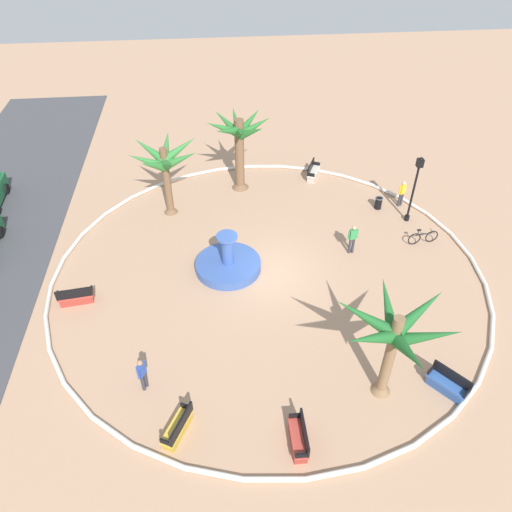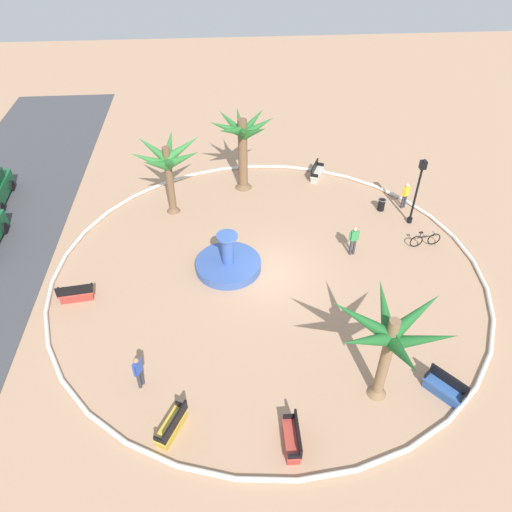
{
  "view_description": "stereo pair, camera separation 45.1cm",
  "coord_description": "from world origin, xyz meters",
  "px_view_note": "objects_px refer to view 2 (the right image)",
  "views": [
    {
      "loc": [
        -18.04,
        2.42,
        16.18
      ],
      "look_at": [
        0.15,
        0.58,
        1.0
      ],
      "focal_mm": 34.35,
      "sensor_mm": 36.0,
      "label": 1
    },
    {
      "loc": [
        -18.08,
        1.97,
        16.18
      ],
      "look_at": [
        0.15,
        0.58,
        1.0
      ],
      "focal_mm": 34.35,
      "sensor_mm": 36.0,
      "label": 2
    }
  ],
  "objects_px": {
    "bicycle_red_frame": "(425,240)",
    "trash_bin": "(381,204)",
    "palm_tree_by_curb": "(242,137)",
    "bench_east": "(444,389)",
    "bench_west": "(172,426)",
    "bench_north": "(76,294)",
    "person_pedestrian_stroll": "(354,239)",
    "bench_southwest": "(292,440)",
    "lamppost": "(418,186)",
    "bench_southeast": "(317,173)",
    "palm_tree_near_fountain": "(167,161)",
    "person_cyclist_photo": "(138,371)",
    "palm_tree_mid_plaza": "(391,337)",
    "fountain": "(228,264)",
    "person_cyclist_helmet": "(405,194)"
  },
  "relations": [
    {
      "from": "bench_west",
      "to": "palm_tree_near_fountain",
      "type": "bearing_deg",
      "value": 2.99
    },
    {
      "from": "bench_west",
      "to": "bench_southwest",
      "type": "bearing_deg",
      "value": -101.17
    },
    {
      "from": "bench_west",
      "to": "person_pedestrian_stroll",
      "type": "relative_size",
      "value": 0.97
    },
    {
      "from": "bench_southeast",
      "to": "trash_bin",
      "type": "distance_m",
      "value": 4.95
    },
    {
      "from": "bicycle_red_frame",
      "to": "trash_bin",
      "type": "bearing_deg",
      "value": 21.78
    },
    {
      "from": "bench_north",
      "to": "bicycle_red_frame",
      "type": "bearing_deg",
      "value": -81.09
    },
    {
      "from": "bench_north",
      "to": "lamppost",
      "type": "xyz_separation_m",
      "value": [
        4.88,
        -17.41,
        2.01
      ]
    },
    {
      "from": "palm_tree_near_fountain",
      "to": "lamppost",
      "type": "xyz_separation_m",
      "value": [
        -2.12,
        -13.34,
        -0.88
      ]
    },
    {
      "from": "trash_bin",
      "to": "person_pedestrian_stroll",
      "type": "height_order",
      "value": "person_pedestrian_stroll"
    },
    {
      "from": "bench_east",
      "to": "bench_southeast",
      "type": "xyz_separation_m",
      "value": [
        16.38,
        2.09,
        0.0
      ]
    },
    {
      "from": "palm_tree_mid_plaza",
      "to": "palm_tree_near_fountain",
      "type": "bearing_deg",
      "value": 33.03
    },
    {
      "from": "palm_tree_mid_plaza",
      "to": "bench_north",
      "type": "xyz_separation_m",
      "value": [
        6.06,
        12.57,
        -2.89
      ]
    },
    {
      "from": "person_cyclist_photo",
      "to": "bench_north",
      "type": "bearing_deg",
      "value": 34.62
    },
    {
      "from": "bench_southeast",
      "to": "person_cyclist_helmet",
      "type": "xyz_separation_m",
      "value": [
        -3.69,
        -4.49,
        0.56
      ]
    },
    {
      "from": "palm_tree_near_fountain",
      "to": "bench_west",
      "type": "relative_size",
      "value": 2.62
    },
    {
      "from": "palm_tree_by_curb",
      "to": "bench_west",
      "type": "bearing_deg",
      "value": 168.14
    },
    {
      "from": "person_cyclist_photo",
      "to": "person_pedestrian_stroll",
      "type": "xyz_separation_m",
      "value": [
        7.38,
        -10.04,
        0.04
      ]
    },
    {
      "from": "lamppost",
      "to": "person_pedestrian_stroll",
      "type": "xyz_separation_m",
      "value": [
        -2.54,
        3.89,
        -1.4
      ]
    },
    {
      "from": "bench_north",
      "to": "person_cyclist_photo",
      "type": "bearing_deg",
      "value": -145.38
    },
    {
      "from": "bench_southwest",
      "to": "person_cyclist_helmet",
      "type": "height_order",
      "value": "person_cyclist_helmet"
    },
    {
      "from": "bench_east",
      "to": "trash_bin",
      "type": "distance_m",
      "value": 12.59
    },
    {
      "from": "bench_north",
      "to": "trash_bin",
      "type": "bearing_deg",
      "value": -68.94
    },
    {
      "from": "bench_west",
      "to": "bench_southeast",
      "type": "relative_size",
      "value": 0.99
    },
    {
      "from": "bench_east",
      "to": "person_cyclist_helmet",
      "type": "relative_size",
      "value": 0.96
    },
    {
      "from": "lamppost",
      "to": "person_pedestrian_stroll",
      "type": "height_order",
      "value": "lamppost"
    },
    {
      "from": "palm_tree_mid_plaza",
      "to": "person_cyclist_helmet",
      "type": "bearing_deg",
      "value": -21.61
    },
    {
      "from": "trash_bin",
      "to": "person_pedestrian_stroll",
      "type": "relative_size",
      "value": 0.43
    },
    {
      "from": "person_cyclist_photo",
      "to": "fountain",
      "type": "bearing_deg",
      "value": -28.32
    },
    {
      "from": "bench_west",
      "to": "lamppost",
      "type": "distance_m",
      "value": 17.53
    },
    {
      "from": "bench_east",
      "to": "trash_bin",
      "type": "height_order",
      "value": "bench_east"
    },
    {
      "from": "palm_tree_near_fountain",
      "to": "person_cyclist_photo",
      "type": "height_order",
      "value": "palm_tree_near_fountain"
    },
    {
      "from": "lamppost",
      "to": "palm_tree_mid_plaza",
      "type": "bearing_deg",
      "value": 156.11
    },
    {
      "from": "bench_southwest",
      "to": "person_pedestrian_stroll",
      "type": "relative_size",
      "value": 0.94
    },
    {
      "from": "bench_southeast",
      "to": "person_pedestrian_stroll",
      "type": "height_order",
      "value": "person_pedestrian_stroll"
    },
    {
      "from": "bench_west",
      "to": "bench_southeast",
      "type": "height_order",
      "value": "same"
    },
    {
      "from": "palm_tree_by_curb",
      "to": "palm_tree_mid_plaza",
      "type": "bearing_deg",
      "value": -164.36
    },
    {
      "from": "bench_east",
      "to": "bench_southeast",
      "type": "distance_m",
      "value": 16.52
    },
    {
      "from": "lamppost",
      "to": "bench_southeast",
      "type": "bearing_deg",
      "value": 40.5
    },
    {
      "from": "bench_north",
      "to": "person_pedestrian_stroll",
      "type": "bearing_deg",
      "value": -80.17
    },
    {
      "from": "bench_west",
      "to": "lamppost",
      "type": "xyz_separation_m",
      "value": [
        12.02,
        -12.6,
        2.01
      ]
    },
    {
      "from": "bench_east",
      "to": "trash_bin",
      "type": "relative_size",
      "value": 2.14
    },
    {
      "from": "fountain",
      "to": "bench_southwest",
      "type": "distance_m",
      "value": 9.85
    },
    {
      "from": "bench_east",
      "to": "bench_southwest",
      "type": "bearing_deg",
      "value": 105.12
    },
    {
      "from": "palm_tree_near_fountain",
      "to": "palm_tree_by_curb",
      "type": "distance_m",
      "value": 4.79
    },
    {
      "from": "bench_east",
      "to": "person_cyclist_helmet",
      "type": "distance_m",
      "value": 12.93
    },
    {
      "from": "palm_tree_mid_plaza",
      "to": "bench_southwest",
      "type": "relative_size",
      "value": 2.75
    },
    {
      "from": "palm_tree_by_curb",
      "to": "bench_east",
      "type": "xyz_separation_m",
      "value": [
        -15.64,
        -6.83,
        -3.03
      ]
    },
    {
      "from": "person_cyclist_photo",
      "to": "person_cyclist_helmet",
      "type": "bearing_deg",
      "value": -50.87
    },
    {
      "from": "bench_west",
      "to": "person_pedestrian_stroll",
      "type": "xyz_separation_m",
      "value": [
        9.49,
        -8.71,
        0.61
      ]
    },
    {
      "from": "bench_southwest",
      "to": "trash_bin",
      "type": "xyz_separation_m",
      "value": [
        14.18,
        -7.1,
        0.04
      ]
    }
  ]
}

